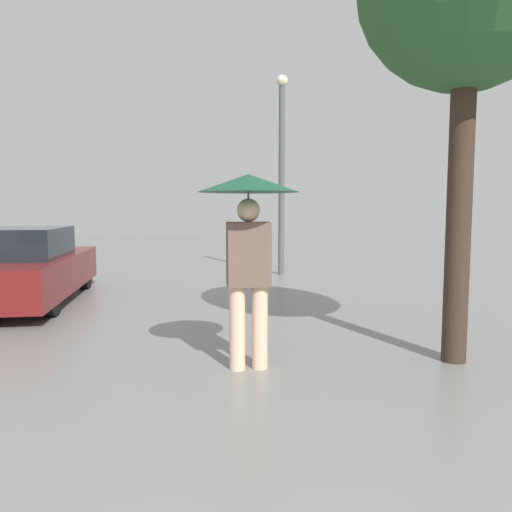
% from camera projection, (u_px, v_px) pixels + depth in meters
% --- Properties ---
extents(pedestrian, '(0.97, 0.97, 1.88)m').
position_uv_depth(pedestrian, '(248.00, 222.00, 4.74)').
color(pedestrian, beige).
rests_on(pedestrian, ground_plane).
extents(parked_car_farthest, '(1.87, 4.07, 1.25)m').
position_uv_depth(parked_car_farthest, '(16.00, 268.00, 8.24)').
color(parked_car_farthest, maroon).
rests_on(parked_car_farthest, ground_plane).
extents(street_lamp, '(0.27, 0.27, 4.59)m').
position_uv_depth(street_lamp, '(282.00, 163.00, 11.56)').
color(street_lamp, '#515456').
rests_on(street_lamp, ground_plane).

